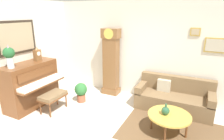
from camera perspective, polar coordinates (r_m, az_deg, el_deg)
ground_plane at (r=4.18m, az=-5.20°, el=-20.00°), size 6.40×6.00×0.10m
wall_left at (r=5.32m, az=-30.36°, el=3.32°), size 0.13×4.90×2.80m
wall_back at (r=5.61m, az=7.33°, el=6.07°), size 5.30×0.13×2.80m
area_rug at (r=4.45m, az=17.37°, el=-17.38°), size 2.10×1.50×0.01m
piano at (r=5.49m, az=-23.23°, el=-4.09°), size 0.87×1.44×1.20m
piano_bench at (r=5.09m, az=-17.46°, el=-7.59°), size 0.42×0.70×0.48m
grandfather_clock at (r=5.71m, az=-0.31°, el=1.90°), size 0.52×0.34×2.03m
couch at (r=5.25m, az=18.22°, el=-7.98°), size 1.90×0.80×0.84m
coffee_table at (r=4.18m, az=16.98°, el=-13.19°), size 0.88×0.88×0.44m
mantel_clock at (r=5.48m, az=-21.73°, el=4.40°), size 0.13×0.18×0.38m
flower_vase at (r=4.96m, az=-28.74°, el=3.96°), size 0.26×0.26×0.58m
green_jug at (r=4.11m, az=15.92°, el=-11.76°), size 0.17×0.17×0.24m
potted_plant at (r=5.44m, az=-9.39°, el=-6.33°), size 0.36×0.36×0.56m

